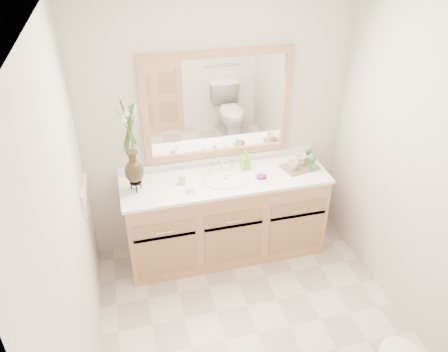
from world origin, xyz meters
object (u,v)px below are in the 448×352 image
object	(u,v)px
flower_vase	(130,135)
soap_bottle	(245,161)
tray	(300,167)
tumbler	(182,179)

from	to	relation	value
flower_vase	soap_bottle	world-z (taller)	flower_vase
soap_bottle	tray	bearing A→B (deg)	-20.13
soap_bottle	flower_vase	bearing A→B (deg)	179.55
flower_vase	soap_bottle	bearing A→B (deg)	6.36
flower_vase	tumbler	size ratio (longest dim) A/B	9.30
flower_vase	tumbler	bearing A→B (deg)	0.41
flower_vase	soap_bottle	xyz separation A→B (m)	(1.00, 0.11, -0.43)
soap_bottle	tray	distance (m)	0.51
soap_bottle	tray	world-z (taller)	soap_bottle
tumbler	tray	world-z (taller)	tumbler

